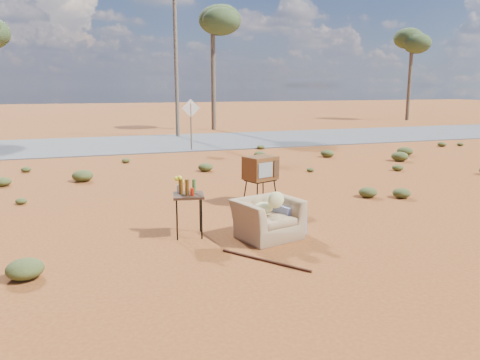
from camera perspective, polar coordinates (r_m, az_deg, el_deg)
name	(u,v)px	position (r m, az deg, el deg)	size (l,w,h in m)	color
ground	(258,238)	(8.62, 2.23, -7.11)	(140.00, 140.00, 0.00)	#954F1D
highway	(147,143)	(22.98, -11.26, 4.42)	(140.00, 7.00, 0.04)	#565659
armchair	(271,213)	(8.62, 3.79, -4.03)	(1.40, 1.13, 0.96)	#957751
tv_unit	(261,169)	(10.92, 2.53, 1.38)	(0.85, 0.76, 1.13)	black
side_table	(186,193)	(8.62, -6.57, -1.55)	(0.64, 0.64, 1.10)	#3B2315
rusty_bar	(265,260)	(7.54, 3.06, -9.74)	(0.04, 0.04, 1.63)	#472013
road_sign	(191,115)	(20.16, -6.01, 7.85)	(0.78, 0.06, 2.19)	brown
eucalyptus_center	(213,24)	(29.94, -3.35, 18.50)	(3.20, 3.20, 7.60)	brown
eucalyptus_right	(412,44)	(40.40, 20.24, 15.31)	(3.20, 3.20, 7.10)	brown
utility_pole_center	(176,58)	(25.65, -7.82, 14.48)	(1.40, 0.20, 8.00)	brown
scrub_patch	(170,186)	(12.50, -8.57, -0.71)	(17.49, 8.07, 0.33)	#4D5224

